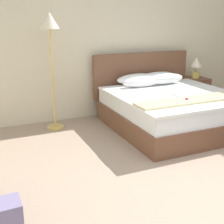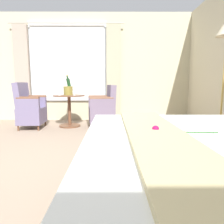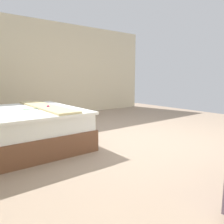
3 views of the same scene
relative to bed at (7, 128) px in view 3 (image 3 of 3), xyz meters
name	(u,v)px [view 3 (image 3 of 3)]	position (x,y,z in m)	size (l,w,h in m)	color
ground_plane	(134,138)	(-0.76, -2.02, -0.35)	(8.13, 8.13, 0.00)	gray
wall_far_side	(57,70)	(2.62, -2.02, 1.01)	(0.12, 6.33, 2.72)	beige
bed	(7,128)	(0.00, 0.00, 0.00)	(1.96, 2.09, 1.15)	brown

